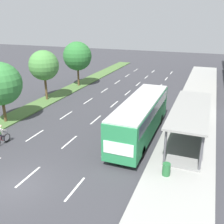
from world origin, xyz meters
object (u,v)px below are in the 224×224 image
Objects in this scene: cyclist at (1,136)px; median_tree_fourth at (77,56)px; bus at (141,115)px; trash_bin at (166,169)px; median_tree_second at (0,84)px; bus_shelter at (193,121)px; median_tree_third at (44,65)px.

median_tree_fourth reaches higher than cyclist.
trash_bin is at bearing -58.53° from bus.
median_tree_second is 0.91× the size of median_tree_fourth.
bus reaches higher than bus_shelter.
cyclist is 0.31× the size of median_tree_second.
median_tree_second is at bearing -172.68° from bus_shelter.
bus is at bearing -172.31° from bus_shelter.
bus_shelter is 0.88× the size of bus.
median_tree_fourth reaches higher than bus_shelter.
cyclist is 5.91m from median_tree_second.
median_tree_second is 0.97× the size of median_tree_third.
median_tree_fourth is at bearing 86.74° from median_tree_third.
bus is (-4.28, -0.58, 0.20)m from bus_shelter.
median_tree_second is 6.93× the size of trash_bin.
median_tree_third is 7.17× the size of trash_bin.
median_tree_third reaches higher than trash_bin.
median_tree_fourth is at bearing 134.43° from bus.
bus_shelter is 4.32m from bus.
median_tree_second is at bearing -90.03° from median_tree_fourth.
median_tree_second is at bearing -86.80° from median_tree_third.
median_tree_fourth is (-13.34, 13.61, 2.45)m from bus.
median_tree_third reaches higher than bus.
median_tree_second is (-3.18, 3.85, 3.15)m from cyclist.
cyclist is at bearing -80.58° from median_tree_fourth.
bus is 19.21m from median_tree_fourth.
bus_shelter is 1.69× the size of median_tree_second.
bus reaches higher than trash_bin.
median_tree_third is at bearing 156.60° from bus.
cyclist is at bearing -50.39° from median_tree_second.
cyclist is at bearing -157.07° from bus_shelter.
median_tree_fourth is at bearing 143.51° from bus_shelter.
trash_bin is (3.20, -5.23, -1.49)m from bus.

